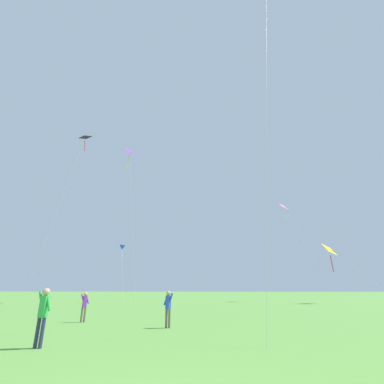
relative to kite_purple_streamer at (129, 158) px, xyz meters
name	(u,v)px	position (x,y,z in m)	size (l,w,h in m)	color
kite_purple_streamer	(129,158)	(0.00, 0.00, 0.00)	(4.65, 5.98, 24.18)	purple
kite_pink_low	(285,210)	(25.70, 5.15, -7.91)	(3.41, 10.15, 15.57)	pink
kite_yellow_diamond	(331,254)	(29.54, -0.73, -15.84)	(3.54, 11.13, 7.84)	yellow
kite_blue_delta	(122,246)	(-0.29, 0.73, -14.29)	(3.30, 6.62, 8.46)	blue
kite_black_large	(84,142)	(-9.98, 3.70, 5.34)	(2.44, 8.60, 29.58)	black
person_in_red_shirt	(168,305)	(10.71, -25.77, -21.16)	(0.52, 0.32, 1.70)	#665B4C
person_in_blue_jacket	(43,311)	(7.24, -30.85, -21.09)	(0.59, 0.25, 1.82)	#2D3351
person_far_back	(84,304)	(5.54, -23.67, -21.21)	(0.45, 0.39, 1.62)	#665B4C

